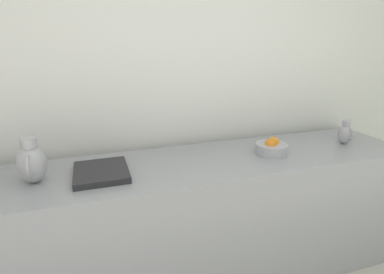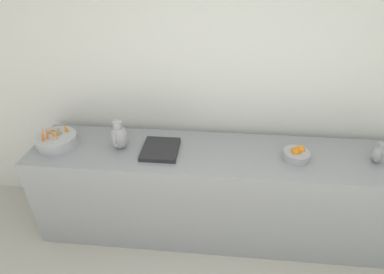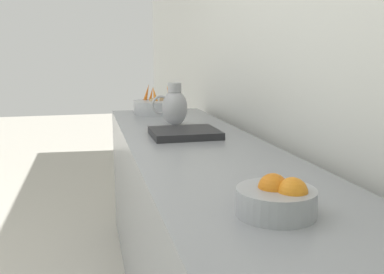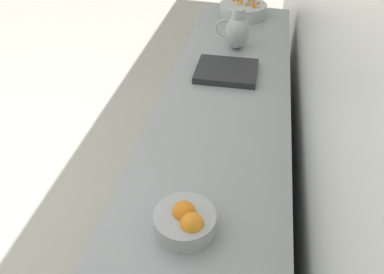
# 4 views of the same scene
# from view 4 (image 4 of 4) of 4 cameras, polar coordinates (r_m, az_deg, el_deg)

# --- Properties ---
(tile_wall_left) EXTENTS (0.10, 9.39, 3.00)m
(tile_wall_left) POSITION_cam_4_polar(r_m,az_deg,el_deg) (1.09, 25.49, 9.66)
(tile_wall_left) COLOR silver
(tile_wall_left) RESTS_ON ground_plane
(prep_counter) EXTENTS (0.66, 3.20, 0.90)m
(prep_counter) POSITION_cam_4_polar(r_m,az_deg,el_deg) (2.10, 3.52, -8.02)
(prep_counter) COLOR gray
(prep_counter) RESTS_ON ground_plane
(vegetable_colander) EXTENTS (0.34, 0.34, 0.21)m
(vegetable_colander) POSITION_cam_4_polar(r_m,az_deg,el_deg) (3.02, 7.55, 18.18)
(vegetable_colander) COLOR #ADAFB5
(vegetable_colander) RESTS_ON prep_counter
(orange_bowl) EXTENTS (0.21, 0.21, 0.11)m
(orange_bowl) POSITION_cam_4_polar(r_m,az_deg,el_deg) (1.32, -0.96, -12.29)
(orange_bowl) COLOR #9EA0A5
(orange_bowl) RESTS_ON prep_counter
(metal_pitcher_tall) EXTENTS (0.21, 0.15, 0.25)m
(metal_pitcher_tall) POSITION_cam_4_polar(r_m,az_deg,el_deg) (2.48, 6.67, 15.33)
(metal_pitcher_tall) COLOR #A3A3A8
(metal_pitcher_tall) RESTS_ON prep_counter
(counter_sink_basin) EXTENTS (0.34, 0.30, 0.04)m
(counter_sink_basin) POSITION_cam_4_polar(r_m,az_deg,el_deg) (2.21, 5.14, 9.69)
(counter_sink_basin) COLOR #232326
(counter_sink_basin) RESTS_ON prep_counter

